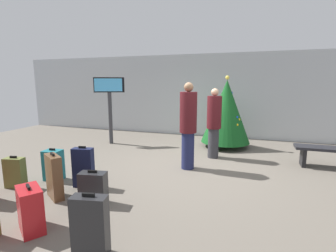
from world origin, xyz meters
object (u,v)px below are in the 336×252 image
object	(u,v)px
suitcase_0	(90,226)
suitcase_3	(15,173)
holiday_tree	(226,111)
suitcase_1	(83,167)
waiting_bench	(333,153)
suitcase_5	(53,165)
traveller_0	(214,122)
flight_info_kiosk	(110,98)
traveller_1	(188,124)
suitcase_7	(54,177)
suitcase_8	(30,210)
suitcase_6	(93,188)

from	to	relation	value
suitcase_0	suitcase_3	xyz separation A→B (m)	(-2.42, 1.11, -0.06)
holiday_tree	suitcase_1	bearing A→B (deg)	-119.95
waiting_bench	suitcase_5	xyz separation A→B (m)	(-5.46, -2.50, -0.06)
traveller_0	holiday_tree	bearing A→B (deg)	81.26
flight_info_kiosk	traveller_1	size ratio (longest dim) A/B	1.08
waiting_bench	suitcase_7	world-z (taller)	suitcase_7
traveller_1	suitcase_8	world-z (taller)	traveller_1
suitcase_3	suitcase_6	distance (m)	1.74
suitcase_1	flight_info_kiosk	bearing A→B (deg)	112.71
holiday_tree	traveller_0	size ratio (longest dim) A/B	1.20
suitcase_6	suitcase_7	xyz separation A→B (m)	(-0.73, -0.03, 0.11)
flight_info_kiosk	suitcase_6	world-z (taller)	flight_info_kiosk
flight_info_kiosk	suitcase_1	distance (m)	3.55
suitcase_3	suitcase_5	distance (m)	0.65
waiting_bench	suitcase_0	xyz separation A→B (m)	(-3.43, -4.14, -0.02)
flight_info_kiosk	waiting_bench	distance (m)	6.10
suitcase_0	holiday_tree	bearing A→B (deg)	79.93
holiday_tree	suitcase_7	distance (m)	5.01
suitcase_7	suitcase_1	bearing A→B (deg)	72.98
traveller_0	suitcase_0	xyz separation A→B (m)	(-0.77, -4.15, -0.59)
suitcase_5	suitcase_8	xyz separation A→B (m)	(1.02, -1.49, -0.01)
suitcase_3	suitcase_7	xyz separation A→B (m)	(1.01, -0.12, 0.09)
suitcase_1	suitcase_5	size ratio (longest dim) A/B	1.20
suitcase_6	suitcase_8	size ratio (longest dim) A/B	0.89
suitcase_5	suitcase_0	bearing A→B (deg)	-38.86
flight_info_kiosk	suitcase_3	bearing A→B (deg)	-87.91
suitcase_6	suitcase_8	distance (m)	0.95
suitcase_7	suitcase_3	bearing A→B (deg)	173.42
suitcase_5	suitcase_6	size ratio (longest dim) A/B	1.16
traveller_1	suitcase_3	world-z (taller)	traveller_1
traveller_1	suitcase_1	world-z (taller)	traveller_1
suitcase_0	suitcase_6	world-z (taller)	suitcase_0
suitcase_7	traveller_1	bearing A→B (deg)	50.36
traveller_0	traveller_1	distance (m)	1.12
suitcase_5	suitcase_8	bearing A→B (deg)	-55.71
suitcase_1	suitcase_8	size ratio (longest dim) A/B	1.24
flight_info_kiosk	suitcase_1	xyz separation A→B (m)	(1.30, -3.12, -1.09)
traveller_0	waiting_bench	bearing A→B (deg)	-0.21
suitcase_7	flight_info_kiosk	bearing A→B (deg)	107.28
holiday_tree	suitcase_3	bearing A→B (deg)	-128.50
flight_info_kiosk	suitcase_0	world-z (taller)	flight_info_kiosk
suitcase_3	suitcase_5	size ratio (longest dim) A/B	0.93
traveller_1	suitcase_7	size ratio (longest dim) A/B	2.47
suitcase_5	suitcase_7	distance (m)	0.89
traveller_1	suitcase_6	world-z (taller)	traveller_1
traveller_0	suitcase_6	bearing A→B (deg)	-114.98
suitcase_0	suitcase_5	xyz separation A→B (m)	(-2.03, 1.63, -0.04)
suitcase_6	suitcase_8	xyz separation A→B (m)	(-0.32, -0.89, 0.03)
flight_info_kiosk	traveller_0	xyz separation A→B (m)	(3.32, -0.51, -0.52)
traveller_0	traveller_1	world-z (taller)	traveller_1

